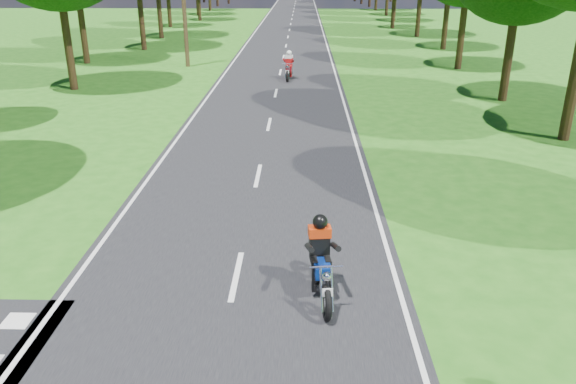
{
  "coord_description": "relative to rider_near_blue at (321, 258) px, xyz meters",
  "views": [
    {
      "loc": [
        1.33,
        -8.12,
        6.01
      ],
      "look_at": [
        1.02,
        4.0,
        1.1
      ],
      "focal_mm": 35.0,
      "sensor_mm": 36.0,
      "label": 1
    }
  ],
  "objects": [
    {
      "name": "main_road",
      "position": [
        -1.72,
        48.67,
        -0.82
      ],
      "size": [
        7.0,
        140.0,
        0.02
      ],
      "primitive_type": "cube",
      "color": "black",
      "rests_on": "ground"
    },
    {
      "name": "rider_near_blue",
      "position": [
        0.0,
        0.0,
        0.0
      ],
      "size": [
        0.86,
        2.0,
        1.62
      ],
      "primitive_type": null,
      "rotation": [
        0.0,
        0.0,
        0.11
      ],
      "color": "navy",
      "rests_on": "main_road"
    },
    {
      "name": "ground",
      "position": [
        -1.72,
        -1.33,
        -0.83
      ],
      "size": [
        160.0,
        160.0,
        0.0
      ],
      "primitive_type": "plane",
      "color": "#215D15",
      "rests_on": "ground"
    },
    {
      "name": "rider_far_red",
      "position": [
        -1.16,
        22.33,
        -0.01
      ],
      "size": [
        0.77,
        1.95,
        1.59
      ],
      "primitive_type": null,
      "rotation": [
        0.0,
        0.0,
        -0.07
      ],
      "color": "maroon",
      "rests_on": "main_road"
    },
    {
      "name": "road_markings",
      "position": [
        -1.86,
        46.79,
        -0.81
      ],
      "size": [
        7.4,
        140.0,
        0.01
      ],
      "color": "silver",
      "rests_on": "main_road"
    }
  ]
}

